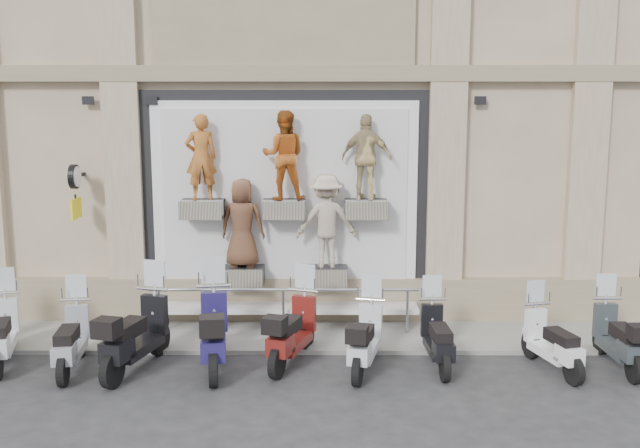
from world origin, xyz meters
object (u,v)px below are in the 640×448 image
at_px(scooter_d, 136,320).
at_px(guard_rail, 283,313).
at_px(scooter_j, 619,325).
at_px(scooter_h, 438,325).
at_px(scooter_b, 1,321).
at_px(scooter_c, 70,327).
at_px(clock_sign_bracket, 75,184).
at_px(scooter_g, 365,327).
at_px(scooter_i, 553,330).
at_px(scooter_e, 213,318).
at_px(scooter_f, 292,318).

bearing_deg(scooter_d, guard_rail, 51.60).
height_order(guard_rail, scooter_j, scooter_j).
bearing_deg(scooter_h, scooter_b, 177.52).
bearing_deg(scooter_d, scooter_c, -163.82).
relative_size(clock_sign_bracket, scooter_j, 0.57).
distance_m(scooter_c, scooter_g, 4.75).
xyz_separation_m(guard_rail, scooter_i, (4.43, -1.72, 0.22)).
distance_m(guard_rail, scooter_c, 3.77).
distance_m(guard_rail, scooter_e, 1.97).
height_order(scooter_b, scooter_e, scooter_e).
bearing_deg(scooter_b, scooter_d, -22.36).
xyz_separation_m(guard_rail, clock_sign_bracket, (-3.90, 0.47, 2.34)).
bearing_deg(guard_rail, scooter_e, -122.72).
xyz_separation_m(scooter_b, scooter_h, (7.18, -0.07, -0.05)).
xyz_separation_m(clock_sign_bracket, scooter_g, (5.31, -2.19, -2.07)).
xyz_separation_m(guard_rail, scooter_g, (1.41, -1.72, 0.27)).
height_order(scooter_b, scooter_i, scooter_b).
bearing_deg(scooter_g, scooter_i, 13.16).
height_order(scooter_c, scooter_j, scooter_c).
xyz_separation_m(scooter_e, scooter_i, (5.48, -0.10, -0.17)).
distance_m(scooter_d, scooter_j, 7.84).
distance_m(scooter_c, scooter_i, 7.77).
distance_m(scooter_g, scooter_h, 1.21).
height_order(scooter_e, scooter_h, scooter_e).
distance_m(guard_rail, scooter_d, 2.88).
distance_m(scooter_c, scooter_e, 2.30).
relative_size(guard_rail, clock_sign_bracket, 4.96).
height_order(clock_sign_bracket, scooter_j, clock_sign_bracket).
xyz_separation_m(scooter_f, scooter_j, (5.32, -0.19, -0.06)).
height_order(scooter_i, scooter_j, scooter_j).
relative_size(clock_sign_bracket, scooter_g, 0.56).
bearing_deg(scooter_e, scooter_i, -8.45).
bearing_deg(scooter_b, scooter_i, -18.10).
distance_m(scooter_c, scooter_j, 8.89).
relative_size(scooter_i, scooter_j, 0.95).
bearing_deg(scooter_c, scooter_f, -2.13).
bearing_deg(scooter_f, scooter_d, -154.92).
bearing_deg(scooter_b, scooter_f, -15.63).
height_order(scooter_b, scooter_h, scooter_b).
relative_size(scooter_c, scooter_i, 1.06).
relative_size(guard_rail, scooter_g, 2.79).
relative_size(scooter_c, scooter_f, 0.94).
xyz_separation_m(scooter_c, scooter_h, (5.95, 0.19, -0.03)).
xyz_separation_m(scooter_b, scooter_j, (10.12, -0.12, -0.03)).
relative_size(clock_sign_bracket, scooter_d, 0.49).
bearing_deg(scooter_d, scooter_b, -171.01).
bearing_deg(guard_rail, scooter_j, -15.99).
bearing_deg(scooter_h, scooter_j, -2.94).
xyz_separation_m(scooter_g, scooter_h, (1.20, 0.18, -0.03)).
bearing_deg(clock_sign_bracket, scooter_d, -53.42).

